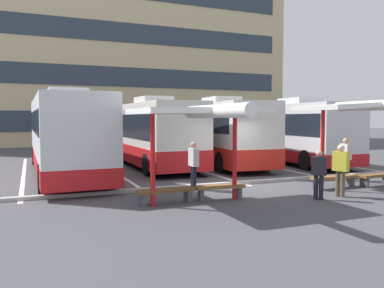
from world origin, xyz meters
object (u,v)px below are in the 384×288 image
(waiting_passenger_3, at_px, (345,156))
(bench_1, at_px, (220,189))
(bench_0, at_px, (166,192))
(bench_2, at_px, (334,179))
(coach_bus_3, at_px, (285,132))
(waiting_passenger_0, at_px, (341,166))
(coach_bus_2, at_px, (211,133))
(waiting_passenger_1, at_px, (194,162))
(coach_bus_0, at_px, (64,135))
(waiting_shelter_1, at_px, (363,107))
(waiting_passenger_2, at_px, (319,172))
(waiting_shelter_0, at_px, (199,113))
(coach_bus_1, at_px, (145,134))
(bench_3, at_px, (376,177))

(waiting_passenger_3, bearing_deg, bench_1, -168.09)
(bench_0, height_order, bench_2, same)
(coach_bus_3, distance_m, waiting_passenger_0, 10.52)
(coach_bus_2, bearing_deg, bench_0, -122.29)
(bench_0, xyz_separation_m, waiting_passenger_1, (1.66, 1.80, 0.66))
(coach_bus_0, bearing_deg, waiting_passenger_1, -56.55)
(waiting_passenger_0, height_order, waiting_passenger_3, waiting_passenger_3)
(bench_2, xyz_separation_m, waiting_passenger_3, (1.68, 1.20, 0.68))
(coach_bus_2, xyz_separation_m, bench_1, (-4.21, -9.55, -1.37))
(waiting_shelter_1, xyz_separation_m, waiting_passenger_1, (-5.79, 2.06, -1.95))
(coach_bus_3, xyz_separation_m, waiting_shelter_1, (-2.80, -8.46, 1.21))
(waiting_shelter_1, bearing_deg, waiting_passenger_2, -159.92)
(bench_2, height_order, waiting_passenger_0, waiting_passenger_0)
(bench_0, xyz_separation_m, waiting_passenger_0, (5.60, -1.19, 0.65))
(waiting_shelter_0, relative_size, bench_0, 2.68)
(coach_bus_1, xyz_separation_m, waiting_shelter_0, (-1.34, -10.57, 1.02))
(coach_bus_3, xyz_separation_m, waiting_shelter_0, (-9.35, -8.65, 0.97))
(coach_bus_3, height_order, waiting_shelter_0, coach_bus_3)
(waiting_passenger_3, bearing_deg, coach_bus_1, 124.27)
(bench_0, relative_size, bench_2, 0.90)
(coach_bus_1, bearing_deg, bench_3, -59.14)
(coach_bus_3, height_order, waiting_passenger_1, coach_bus_3)
(bench_0, distance_m, waiting_passenger_0, 5.76)
(coach_bus_1, distance_m, waiting_passenger_2, 11.69)
(coach_bus_2, bearing_deg, coach_bus_3, -17.18)
(coach_bus_1, relative_size, waiting_shelter_1, 2.75)
(waiting_shelter_0, xyz_separation_m, waiting_passenger_3, (7.34, 1.77, -1.69))
(bench_1, bearing_deg, bench_3, -0.70)
(coach_bus_1, xyz_separation_m, waiting_passenger_1, (-0.57, -8.33, -0.69))
(waiting_shelter_1, distance_m, waiting_passenger_2, 3.64)
(bench_0, distance_m, bench_2, 6.56)
(bench_2, xyz_separation_m, waiting_passenger_0, (-0.96, -1.32, 0.65))
(bench_2, height_order, waiting_passenger_1, waiting_passenger_1)
(waiting_passenger_1, bearing_deg, coach_bus_1, 86.05)
(bench_0, bearing_deg, bench_2, 1.14)
(coach_bus_2, distance_m, waiting_passenger_2, 10.92)
(bench_3, bearing_deg, bench_0, 179.25)
(coach_bus_1, height_order, waiting_passenger_2, coach_bus_1)
(waiting_shelter_0, xyz_separation_m, bench_1, (0.90, 0.41, -2.38))
(coach_bus_0, xyz_separation_m, bench_1, (4.07, -7.79, -1.45))
(bench_0, bearing_deg, coach_bus_1, 77.54)
(waiting_shelter_0, distance_m, waiting_passenger_2, 4.24)
(waiting_shelter_1, bearing_deg, bench_1, 177.71)
(bench_1, xyz_separation_m, bench_2, (4.76, 0.16, 0.01))
(coach_bus_1, height_order, bench_2, coach_bus_1)
(waiting_passenger_2, bearing_deg, bench_1, 156.13)
(bench_0, bearing_deg, bench_1, -0.95)
(bench_2, distance_m, bench_3, 1.82)
(waiting_shelter_1, xyz_separation_m, waiting_passenger_0, (-1.86, -0.94, -1.96))
(coach_bus_1, bearing_deg, bench_0, -102.46)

